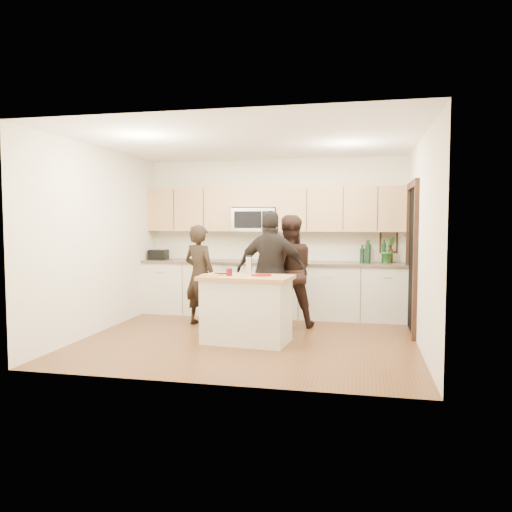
% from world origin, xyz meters
% --- Properties ---
extents(floor, '(4.50, 4.50, 0.00)m').
position_xyz_m(floor, '(0.00, 0.00, 0.00)').
color(floor, brown).
rests_on(floor, ground).
extents(room_shell, '(4.52, 4.02, 2.71)m').
position_xyz_m(room_shell, '(0.00, 0.00, 1.73)').
color(room_shell, silver).
rests_on(room_shell, ground).
extents(back_cabinetry, '(4.50, 0.66, 0.94)m').
position_xyz_m(back_cabinetry, '(0.00, 1.69, 0.47)').
color(back_cabinetry, beige).
rests_on(back_cabinetry, ground).
extents(upper_cabinetry, '(4.50, 0.33, 0.75)m').
position_xyz_m(upper_cabinetry, '(0.03, 1.83, 1.84)').
color(upper_cabinetry, tan).
rests_on(upper_cabinetry, ground).
extents(microwave, '(0.76, 0.41, 0.40)m').
position_xyz_m(microwave, '(-0.31, 1.80, 1.65)').
color(microwave, silver).
rests_on(microwave, ground).
extents(doorway, '(0.06, 1.25, 2.20)m').
position_xyz_m(doorway, '(2.23, 0.90, 1.16)').
color(doorway, black).
rests_on(doorway, ground).
extents(framed_picture, '(0.30, 0.03, 0.38)m').
position_xyz_m(framed_picture, '(1.95, 1.98, 1.28)').
color(framed_picture, black).
rests_on(framed_picture, ground).
extents(dish_towel, '(0.34, 0.60, 0.48)m').
position_xyz_m(dish_towel, '(-0.95, 1.50, 0.80)').
color(dish_towel, white).
rests_on(dish_towel, ground).
extents(island, '(1.26, 0.82, 0.90)m').
position_xyz_m(island, '(0.01, -0.23, 0.45)').
color(island, beige).
rests_on(island, ground).
extents(red_plate, '(0.27, 0.27, 0.02)m').
position_xyz_m(red_plate, '(0.21, -0.19, 0.91)').
color(red_plate, maroon).
rests_on(red_plate, island).
extents(box_grater, '(0.09, 0.05, 0.25)m').
position_xyz_m(box_grater, '(0.03, -0.17, 1.04)').
color(box_grater, silver).
rests_on(box_grater, red_plate).
extents(drink_glass, '(0.08, 0.08, 0.10)m').
position_xyz_m(drink_glass, '(-0.21, -0.31, 0.95)').
color(drink_glass, maroon).
rests_on(drink_glass, island).
extents(cutting_board, '(0.26, 0.20, 0.02)m').
position_xyz_m(cutting_board, '(-0.45, -0.35, 0.91)').
color(cutting_board, '#AA7347').
rests_on(cutting_board, island).
extents(tongs, '(0.23, 0.05, 0.02)m').
position_xyz_m(tongs, '(-0.30, -0.29, 0.93)').
color(tongs, black).
rests_on(tongs, cutting_board).
extents(knife, '(0.21, 0.04, 0.01)m').
position_xyz_m(knife, '(-0.38, -0.31, 0.92)').
color(knife, silver).
rests_on(knife, cutting_board).
extents(toaster, '(0.31, 0.24, 0.18)m').
position_xyz_m(toaster, '(-2.05, 1.67, 1.03)').
color(toaster, black).
rests_on(toaster, back_cabinetry).
extents(bottle_cluster, '(0.53, 0.36, 0.38)m').
position_xyz_m(bottle_cluster, '(1.73, 1.70, 1.11)').
color(bottle_cluster, black).
rests_on(bottle_cluster, back_cabinetry).
extents(orchid, '(0.30, 0.28, 0.43)m').
position_xyz_m(orchid, '(1.93, 1.72, 1.16)').
color(orchid, '#31702C').
rests_on(orchid, back_cabinetry).
extents(woman_left, '(0.67, 0.57, 1.57)m').
position_xyz_m(woman_left, '(-0.96, 0.71, 0.78)').
color(woman_left, black).
rests_on(woman_left, ground).
extents(woman_center, '(0.98, 0.86, 1.72)m').
position_xyz_m(woman_center, '(0.41, 0.87, 0.86)').
color(woman_center, black).
rests_on(woman_center, ground).
extents(woman_right, '(1.05, 0.46, 1.78)m').
position_xyz_m(woman_right, '(0.22, 0.46, 0.89)').
color(woman_right, black).
rests_on(woman_right, ground).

